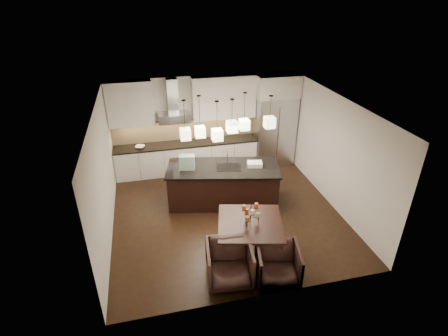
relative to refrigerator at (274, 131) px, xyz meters
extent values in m
cube|color=black|center=(-2.10, -2.38, -1.08)|extent=(5.50, 5.50, 0.02)
cube|color=white|center=(-2.10, -2.38, 1.73)|extent=(5.50, 5.50, 0.02)
cube|color=silver|center=(-2.10, 0.38, 0.32)|extent=(5.50, 0.02, 2.80)
cube|color=silver|center=(-2.10, -5.14, 0.32)|extent=(5.50, 0.02, 2.80)
cube|color=silver|center=(-4.86, -2.38, 0.32)|extent=(0.02, 5.50, 2.80)
cube|color=silver|center=(0.66, -2.38, 0.32)|extent=(0.02, 5.50, 2.80)
cube|color=#B7B7BA|center=(0.00, 0.00, 0.00)|extent=(1.20, 0.72, 2.15)
cube|color=silver|center=(0.00, 0.00, 1.40)|extent=(1.26, 0.72, 0.65)
cube|color=silver|center=(-2.73, 0.05, -0.64)|extent=(4.21, 0.62, 0.88)
cube|color=black|center=(-2.73, 0.05, -0.17)|extent=(4.21, 0.66, 0.04)
cube|color=tan|center=(-2.73, 0.35, 0.16)|extent=(4.21, 0.02, 0.63)
cube|color=silver|center=(-4.20, 0.19, 1.10)|extent=(1.25, 0.35, 1.25)
cube|color=silver|center=(-1.55, 0.19, 1.10)|extent=(1.85, 0.35, 1.25)
cube|color=#B7B7BA|center=(-3.03, 0.10, 0.65)|extent=(0.90, 0.52, 0.24)
cube|color=#B7B7BA|center=(-3.03, 0.21, 1.24)|extent=(0.30, 0.28, 0.96)
imported|color=silver|center=(-4.06, 0.00, -0.12)|extent=(0.32, 0.32, 0.06)
cube|color=black|center=(-2.05, -1.87, -0.59)|extent=(2.90, 1.65, 0.96)
cube|color=black|center=(-2.05, -1.87, -0.09)|extent=(3.01, 1.76, 0.04)
cube|color=#27644D|center=(-2.94, -1.75, 0.12)|extent=(0.41, 0.27, 0.37)
cube|color=silver|center=(-1.26, -1.99, -0.01)|extent=(0.42, 0.34, 0.11)
cylinder|color=beige|center=(-1.82, -3.97, -0.11)|extent=(0.10, 0.10, 0.10)
cylinder|color=#DC482B|center=(-2.00, -3.80, -0.11)|extent=(0.10, 0.10, 0.10)
cylinder|color=#AB5B2E|center=(-2.06, -4.04, -0.11)|extent=(0.10, 0.10, 0.10)
cylinder|color=#DC482B|center=(-1.83, -3.87, 0.06)|extent=(0.10, 0.10, 0.10)
cylinder|color=#AB5B2E|center=(-2.09, -3.89, 0.06)|extent=(0.10, 0.10, 0.10)
cylinder|color=beige|center=(-1.97, -4.08, 0.06)|extent=(0.10, 0.10, 0.10)
imported|color=black|center=(-2.57, -4.60, -0.67)|extent=(0.96, 0.98, 0.80)
imported|color=black|center=(-1.67, -4.81, -0.70)|extent=(0.96, 0.98, 0.75)
cube|color=#FAF5C6|center=(-2.95, -1.84, 0.91)|extent=(0.24, 0.24, 0.26)
cube|color=#FAF5C6|center=(-2.56, -1.56, 0.81)|extent=(0.24, 0.24, 0.26)
cube|color=#FAF5C6|center=(-1.87, -2.01, 1.06)|extent=(0.24, 0.24, 0.26)
cube|color=#FAF5C6|center=(-1.44, -1.56, 0.91)|extent=(0.24, 0.24, 0.26)
cube|color=#FAF5C6|center=(-0.92, -1.96, 1.06)|extent=(0.24, 0.24, 0.26)
cube|color=#FAF5C6|center=(-2.24, -2.08, 0.91)|extent=(0.24, 0.24, 0.26)
camera|label=1|loc=(-3.81, -9.44, 4.04)|focal=28.00mm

